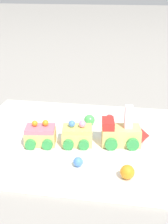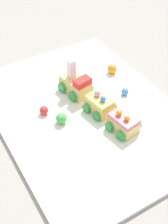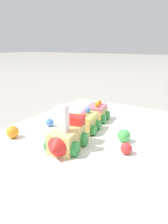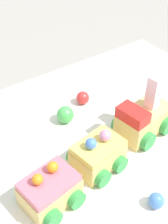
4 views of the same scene
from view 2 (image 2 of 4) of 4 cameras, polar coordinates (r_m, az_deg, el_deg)
The scene contains 9 objects.
ground_plane at distance 0.87m, azimuth 0.22°, elevation -0.27°, with size 10.00×10.00×0.00m, color gray.
display_board at distance 0.87m, azimuth 0.22°, elevation 0.01°, with size 0.63×0.46×0.01m, color white.
cake_train_locomotive at distance 0.91m, azimuth -1.90°, elevation 5.32°, with size 0.12×0.08×0.10m.
cake_car_lemon at distance 0.85m, azimuth 2.93°, elevation 1.37°, with size 0.08×0.08×0.06m.
cake_car_strawberry at distance 0.80m, azimuth 7.24°, elevation -2.01°, with size 0.08×0.08×0.06m.
gumball_orange at distance 0.99m, azimuth 5.15°, elevation 7.86°, with size 0.03×0.03×0.03m, color orange.
gumball_red at distance 0.85m, azimuth -7.35°, elevation 0.31°, with size 0.02×0.02×0.02m, color red.
gumball_green at distance 0.82m, azimuth -4.17°, elevation -1.15°, with size 0.03×0.03×0.03m, color #4CBC56.
gumball_blue at distance 0.91m, azimuth 7.58°, elevation 3.67°, with size 0.02×0.02×0.02m, color #4C84E0.
Camera 2 is at (-0.54, 0.32, 0.60)m, focal length 50.00 mm.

